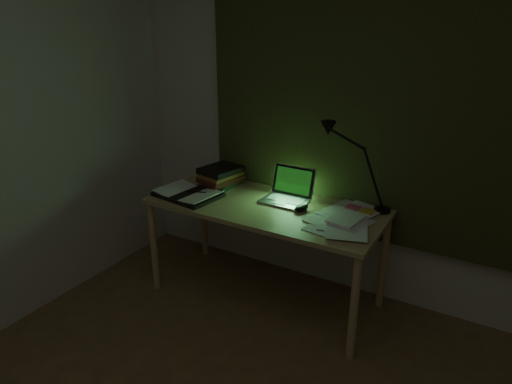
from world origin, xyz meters
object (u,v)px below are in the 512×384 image
at_px(desk, 265,252).
at_px(loose_papers, 339,217).
at_px(open_textbook, 188,194).
at_px(book_stack, 221,176).
at_px(desk_lamp, 387,170).
at_px(laptop, 285,187).

distance_m(desk, loose_papers, 0.60).
relative_size(open_textbook, book_stack, 1.56).
xyz_separation_m(desk, loose_papers, (0.48, 0.03, 0.36)).
xyz_separation_m(desk, book_stack, (-0.45, 0.16, 0.42)).
distance_m(loose_papers, desk_lamp, 0.40).
bearing_deg(book_stack, loose_papers, -7.51).
relative_size(desk, laptop, 4.58).
bearing_deg(desk_lamp, loose_papers, -123.45).
distance_m(open_textbook, desk_lamp, 1.30).
relative_size(book_stack, desk_lamp, 0.49).
height_order(open_textbook, book_stack, book_stack).
distance_m(laptop, book_stack, 0.54).
relative_size(desk, desk_lamp, 2.80).
distance_m(laptop, desk_lamp, 0.64).
xyz_separation_m(open_textbook, desk_lamp, (1.21, 0.40, 0.25)).
height_order(desk, desk_lamp, desk_lamp).
height_order(open_textbook, desk_lamp, desk_lamp).
bearing_deg(book_stack, desk, -19.05).
xyz_separation_m(open_textbook, loose_papers, (1.01, 0.16, -0.01)).
bearing_deg(laptop, book_stack, 174.52).
bearing_deg(book_stack, laptop, -6.27).
xyz_separation_m(loose_papers, desk_lamp, (0.20, 0.23, 0.26)).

